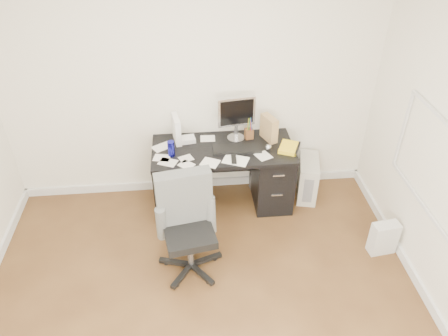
# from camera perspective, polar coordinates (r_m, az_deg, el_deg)

# --- Properties ---
(ground) EXTENTS (4.00, 4.00, 0.00)m
(ground) POSITION_cam_1_polar(r_m,az_deg,el_deg) (3.95, -2.36, -20.39)
(ground) COLOR #452B16
(ground) RESTS_ON ground
(room_shell) EXTENTS (4.02, 4.02, 2.71)m
(room_shell) POSITION_cam_1_polar(r_m,az_deg,el_deg) (2.76, -2.56, -0.25)
(room_shell) COLOR white
(room_shell) RESTS_ON ground
(desk) EXTENTS (1.50, 0.70, 0.75)m
(desk) POSITION_cam_1_polar(r_m,az_deg,el_deg) (4.82, -0.12, -0.87)
(desk) COLOR black
(desk) RESTS_ON ground
(loose_papers) EXTENTS (1.10, 0.60, 0.00)m
(loose_papers) POSITION_cam_1_polar(r_m,az_deg,el_deg) (4.57, -2.56, 2.14)
(loose_papers) COLOR white
(loose_papers) RESTS_ON desk
(lcd_monitor) EXTENTS (0.43, 0.28, 0.51)m
(lcd_monitor) POSITION_cam_1_polar(r_m,az_deg,el_deg) (4.65, 1.61, 6.49)
(lcd_monitor) COLOR silver
(lcd_monitor) RESTS_ON desk
(keyboard) EXTENTS (0.51, 0.18, 0.03)m
(keyboard) POSITION_cam_1_polar(r_m,az_deg,el_deg) (4.58, 1.71, 2.52)
(keyboard) COLOR black
(keyboard) RESTS_ON desk
(computer_mouse) EXTENTS (0.07, 0.07, 0.07)m
(computer_mouse) POSITION_cam_1_polar(r_m,az_deg,el_deg) (4.60, 5.81, 2.73)
(computer_mouse) COLOR silver
(computer_mouse) RESTS_ON desk
(travel_mug) EXTENTS (0.09, 0.09, 0.16)m
(travel_mug) POSITION_cam_1_polar(r_m,az_deg,el_deg) (4.50, -6.92, 2.54)
(travel_mug) COLOR #151593
(travel_mug) RESTS_ON desk
(white_binder) EXTENTS (0.16, 0.27, 0.29)m
(white_binder) POSITION_cam_1_polar(r_m,az_deg,el_deg) (4.69, -6.23, 5.08)
(white_binder) COLOR white
(white_binder) RESTS_ON desk
(magazine_file) EXTENTS (0.20, 0.26, 0.27)m
(magazine_file) POSITION_cam_1_polar(r_m,az_deg,el_deg) (4.73, 5.90, 5.19)
(magazine_file) COLOR #977549
(magazine_file) RESTS_ON desk
(pen_cup) EXTENTS (0.12, 0.12, 0.26)m
(pen_cup) POSITION_cam_1_polar(r_m,az_deg,el_deg) (4.74, 3.31, 5.28)
(pen_cup) COLOR brown
(pen_cup) RESTS_ON desk
(yellow_book) EXTENTS (0.27, 0.30, 0.04)m
(yellow_book) POSITION_cam_1_polar(r_m,az_deg,el_deg) (4.64, 8.51, 2.64)
(yellow_book) COLOR yellow
(yellow_book) RESTS_ON desk
(paper_remote) EXTENTS (0.31, 0.29, 0.02)m
(paper_remote) POSITION_cam_1_polar(r_m,az_deg,el_deg) (4.43, 1.54, 1.13)
(paper_remote) COLOR white
(paper_remote) RESTS_ON desk
(office_chair) EXTENTS (0.67, 0.67, 1.03)m
(office_chair) POSITION_cam_1_polar(r_m,az_deg,el_deg) (4.01, -4.62, -7.94)
(office_chair) COLOR #4E504D
(office_chair) RESTS_ON ground
(pc_tower) EXTENTS (0.31, 0.51, 0.47)m
(pc_tower) POSITION_cam_1_polar(r_m,az_deg,el_deg) (5.13, 10.87, -1.28)
(pc_tower) COLOR beige
(pc_tower) RESTS_ON ground
(shopping_bag) EXTENTS (0.28, 0.22, 0.36)m
(shopping_bag) POSITION_cam_1_polar(r_m,az_deg,el_deg) (4.67, 20.12, -8.58)
(shopping_bag) COLOR silver
(shopping_bag) RESTS_ON ground
(wicker_basket) EXTENTS (0.51, 0.51, 0.40)m
(wicker_basket) POSITION_cam_1_polar(r_m,az_deg,el_deg) (5.01, -5.34, -2.32)
(wicker_basket) COLOR #503118
(wicker_basket) RESTS_ON ground
(desk_printer) EXTENTS (0.39, 0.34, 0.21)m
(desk_printer) POSITION_cam_1_polar(r_m,az_deg,el_deg) (5.19, 5.61, -2.15)
(desk_printer) COLOR slate
(desk_printer) RESTS_ON ground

